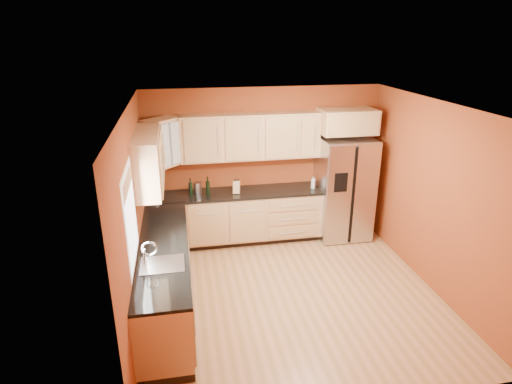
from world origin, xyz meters
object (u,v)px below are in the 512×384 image
(refrigerator, at_px, (343,188))
(wine_bottle_a, at_px, (191,187))
(canister_left, at_px, (198,188))
(knife_block, at_px, (237,187))
(soap_dispenser, at_px, (313,182))

(refrigerator, distance_m, wine_bottle_a, 2.63)
(canister_left, relative_size, knife_block, 0.97)
(knife_block, bearing_deg, soap_dispenser, 15.07)
(wine_bottle_a, relative_size, soap_dispenser, 1.46)
(wine_bottle_a, bearing_deg, canister_left, 16.37)
(soap_dispenser, bearing_deg, wine_bottle_a, 179.04)
(canister_left, xyz_separation_m, knife_block, (0.64, -0.07, 0.00))
(canister_left, distance_m, knife_block, 0.64)
(refrigerator, relative_size, soap_dispenser, 8.81)
(canister_left, bearing_deg, wine_bottle_a, -163.63)
(refrigerator, relative_size, knife_block, 8.37)
(refrigerator, relative_size, wine_bottle_a, 6.05)
(refrigerator, distance_m, knife_block, 1.88)
(wine_bottle_a, distance_m, soap_dispenser, 2.07)
(refrigerator, bearing_deg, wine_bottle_a, 178.80)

